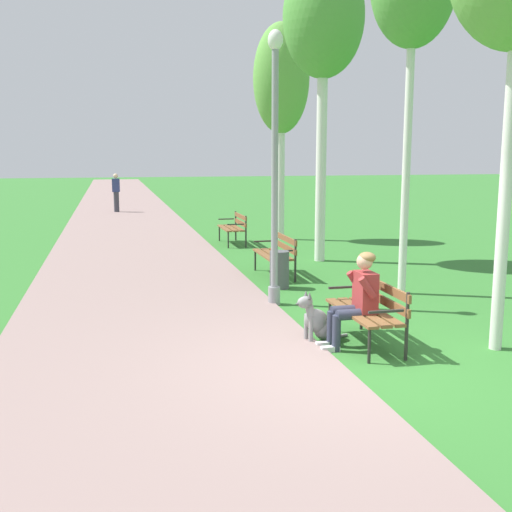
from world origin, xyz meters
The scene contains 12 objects.
ground_plane centered at (0.00, 0.00, 0.00)m, with size 120.00×120.00×0.00m, color #33752D.
paved_path centered at (-2.28, 24.00, 0.02)m, with size 4.13×60.00×0.04m, color gray.
park_bench_near centered at (0.44, 0.84, 0.51)m, with size 0.55×1.50×0.85m.
park_bench_mid centered at (0.47, 5.57, 0.51)m, with size 0.55×1.50×0.85m.
park_bench_far centered at (0.49, 10.19, 0.51)m, with size 0.55×1.50×0.85m.
person_seated_on_near_bench centered at (0.24, 0.78, 0.68)m, with size 0.74×0.49×1.25m.
dog_grey centered at (-0.14, 1.14, 0.26)m, with size 0.82×0.38×0.71m.
lamp_post_near centered at (-0.21, 3.24, 2.27)m, with size 0.24×0.24×4.39m.
birch_tree_third centered at (1.91, 7.10, 5.38)m, with size 1.81×1.81×6.80m.
birch_tree_fourth centered at (1.99, 10.85, 4.50)m, with size 1.60×1.41×6.11m.
litter_bin centered at (0.21, 4.44, 0.35)m, with size 0.36×0.36×0.70m, color #515156.
pedestrian_distant centered at (-2.59, 20.31, 0.84)m, with size 0.32×0.22×1.65m.
Camera 1 is at (-2.80, -6.45, 2.49)m, focal length 43.31 mm.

